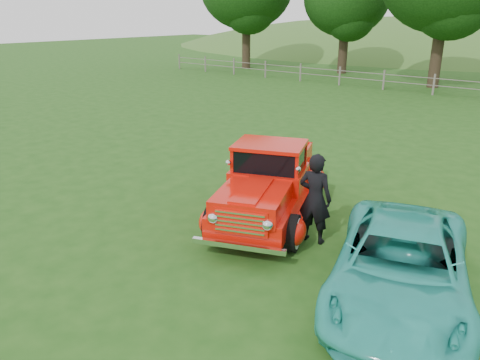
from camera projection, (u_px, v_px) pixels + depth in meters
The scene contains 4 objects.
ground at pixel (213, 255), 9.19m from camera, with size 140.00×140.00×0.00m, color #1E4C14.
red_pickup at pixel (270, 184), 10.70m from camera, with size 3.54×5.27×1.78m.
teal_sedan at pixel (401, 266), 7.55m from camera, with size 2.10×4.55×1.27m, color #2CB3A4.
man at pixel (315, 199), 9.45m from camera, with size 0.69×0.45×1.90m, color black.
Camera 1 is at (5.58, -5.97, 4.50)m, focal length 35.00 mm.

